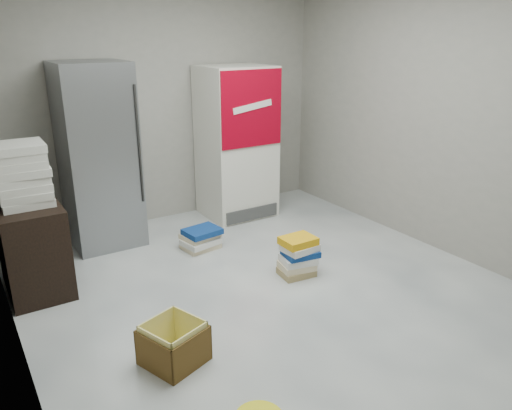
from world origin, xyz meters
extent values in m
plane|color=silver|center=(0.00, 0.00, 0.00)|extent=(5.00, 5.00, 0.00)
cube|color=gray|center=(0.00, 2.50, 1.40)|extent=(4.00, 0.04, 2.80)
cube|color=gray|center=(2.00, 0.00, 1.40)|extent=(0.04, 5.00, 2.80)
cube|color=gray|center=(-0.90, 2.13, 0.95)|extent=(0.70, 0.70, 1.90)
cylinder|color=#333333|center=(-0.58, 1.77, 1.10)|extent=(0.02, 0.02, 1.19)
cube|color=silver|center=(0.75, 2.13, 0.90)|extent=(0.80, 0.70, 1.80)
cube|color=#970114|center=(0.75, 1.77, 1.35)|extent=(0.78, 0.02, 0.85)
cube|color=white|center=(0.75, 1.75, 1.38)|extent=(0.50, 0.01, 0.14)
cube|color=#3F3F3F|center=(0.75, 1.77, 0.10)|extent=(0.70, 0.02, 0.15)
cube|color=black|center=(-1.73, 1.40, 0.40)|extent=(0.50, 0.80, 0.80)
cube|color=silver|center=(-1.72, 1.39, 0.83)|extent=(0.41, 0.41, 0.06)
cube|color=silver|center=(-1.72, 1.39, 0.90)|extent=(0.42, 0.42, 0.06)
cube|color=silver|center=(-1.72, 1.39, 0.96)|extent=(0.41, 0.41, 0.06)
cube|color=silver|center=(-1.73, 1.40, 1.03)|extent=(0.40, 0.40, 0.06)
cube|color=silver|center=(-1.71, 1.39, 1.09)|extent=(0.42, 0.42, 0.06)
cube|color=silver|center=(-1.73, 1.40, 1.16)|extent=(0.41, 0.41, 0.06)
cube|color=silver|center=(-1.73, 1.41, 1.22)|extent=(0.42, 0.42, 0.06)
cube|color=silver|center=(-1.72, 1.40, 1.29)|extent=(0.41, 0.41, 0.06)
cube|color=#9E8755|center=(0.37, 0.37, 0.03)|extent=(0.33, 0.28, 0.07)
cube|color=beige|center=(0.38, 0.38, 0.10)|extent=(0.35, 0.30, 0.06)
cube|color=silver|center=(0.39, 0.37, 0.16)|extent=(0.35, 0.30, 0.07)
cube|color=navy|center=(0.41, 0.36, 0.22)|extent=(0.34, 0.29, 0.06)
cube|color=silver|center=(0.39, 0.36, 0.28)|extent=(0.32, 0.26, 0.06)
cube|color=orange|center=(0.38, 0.37, 0.35)|extent=(0.31, 0.24, 0.07)
cube|color=beige|center=(-0.12, 1.41, 0.03)|extent=(0.39, 0.32, 0.05)
cube|color=silver|center=(-0.13, 1.39, 0.08)|extent=(0.40, 0.34, 0.06)
cube|color=beige|center=(-0.11, 1.42, 0.14)|extent=(0.41, 0.35, 0.05)
cube|color=navy|center=(-0.10, 1.39, 0.19)|extent=(0.39, 0.33, 0.06)
cube|color=yellow|center=(-1.13, -0.22, 0.01)|extent=(0.45, 0.45, 0.01)
cube|color=brown|center=(-1.19, -0.04, 0.13)|extent=(0.36, 0.14, 0.27)
cube|color=brown|center=(-1.06, -0.39, 0.13)|extent=(0.36, 0.14, 0.27)
cube|color=brown|center=(-1.30, -0.28, 0.13)|extent=(0.14, 0.36, 0.27)
cube|color=brown|center=(-0.95, -0.15, 0.13)|extent=(0.14, 0.36, 0.27)
cube|color=yellow|center=(-1.18, -0.06, 0.15)|extent=(0.33, 0.13, 0.30)
cube|color=yellow|center=(-1.07, -0.37, 0.15)|extent=(0.33, 0.13, 0.30)
cube|color=yellow|center=(-1.28, -0.27, 0.15)|extent=(0.13, 0.33, 0.30)
cube|color=yellow|center=(-0.97, -0.16, 0.15)|extent=(0.13, 0.33, 0.30)
camera|label=1|loc=(-2.21, -2.99, 2.19)|focal=35.00mm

